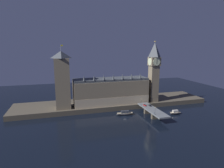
{
  "coord_description": "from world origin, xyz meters",
  "views": [
    {
      "loc": [
        -59.71,
        -162.71,
        65.82
      ],
      "look_at": [
        -7.07,
        20.0,
        29.22
      ],
      "focal_mm": 30.0,
      "sensor_mm": 36.0,
      "label": 1
    }
  ],
  "objects_px": {
    "victoria_tower": "(62,80)",
    "boat_upstream": "(125,113)",
    "clock_tower": "(154,70)",
    "street_lamp_near": "(155,110)",
    "street_lamp_far": "(141,101)",
    "car_southbound_trail": "(150,105)",
    "pedestrian_near_rail": "(154,113)",
    "car_northbound_lead": "(145,105)",
    "boat_downstream": "(175,113)"
  },
  "relations": [
    {
      "from": "street_lamp_near",
      "to": "boat_downstream",
      "type": "xyz_separation_m",
      "value": [
        29.84,
        12.33,
        -9.74
      ]
    },
    {
      "from": "car_southbound_trail",
      "to": "clock_tower",
      "type": "bearing_deg",
      "value": 55.82
    },
    {
      "from": "street_lamp_near",
      "to": "clock_tower",
      "type": "bearing_deg",
      "value": 64.16
    },
    {
      "from": "boat_upstream",
      "to": "boat_downstream",
      "type": "distance_m",
      "value": 51.07
    },
    {
      "from": "car_northbound_lead",
      "to": "pedestrian_near_rail",
      "type": "height_order",
      "value": "pedestrian_near_rail"
    },
    {
      "from": "car_southbound_trail",
      "to": "pedestrian_near_rail",
      "type": "distance_m",
      "value": 23.78
    },
    {
      "from": "car_southbound_trail",
      "to": "boat_downstream",
      "type": "bearing_deg",
      "value": -29.31
    },
    {
      "from": "clock_tower",
      "to": "car_northbound_lead",
      "type": "distance_m",
      "value": 43.36
    },
    {
      "from": "street_lamp_near",
      "to": "boat_upstream",
      "type": "distance_m",
      "value": 32.88
    },
    {
      "from": "victoria_tower",
      "to": "boat_upstream",
      "type": "bearing_deg",
      "value": -22.29
    },
    {
      "from": "car_northbound_lead",
      "to": "street_lamp_far",
      "type": "xyz_separation_m",
      "value": [
        -2.88,
        2.57,
        3.56
      ]
    },
    {
      "from": "victoria_tower",
      "to": "street_lamp_near",
      "type": "height_order",
      "value": "victoria_tower"
    },
    {
      "from": "victoria_tower",
      "to": "car_southbound_trail",
      "type": "xyz_separation_m",
      "value": [
        86.15,
        -23.7,
        -26.78
      ]
    },
    {
      "from": "street_lamp_near",
      "to": "boat_upstream",
      "type": "xyz_separation_m",
      "value": [
        -19.78,
        24.39,
        -9.72
      ]
    },
    {
      "from": "victoria_tower",
      "to": "pedestrian_near_rail",
      "type": "xyz_separation_m",
      "value": [
        78.72,
        -46.28,
        -26.54
      ]
    },
    {
      "from": "street_lamp_near",
      "to": "street_lamp_far",
      "type": "xyz_separation_m",
      "value": [
        0.0,
        29.44,
        -0.19
      ]
    },
    {
      "from": "clock_tower",
      "to": "street_lamp_near",
      "type": "xyz_separation_m",
      "value": [
        -22.22,
        -45.88,
        -30.08
      ]
    },
    {
      "from": "pedestrian_near_rail",
      "to": "boat_upstream",
      "type": "bearing_deg",
      "value": 132.16
    },
    {
      "from": "pedestrian_near_rail",
      "to": "boat_upstream",
      "type": "relative_size",
      "value": 0.09
    },
    {
      "from": "street_lamp_far",
      "to": "clock_tower",
      "type": "bearing_deg",
      "value": 36.49
    },
    {
      "from": "car_southbound_trail",
      "to": "pedestrian_near_rail",
      "type": "xyz_separation_m",
      "value": [
        -7.43,
        -22.58,
        0.24
      ]
    },
    {
      "from": "street_lamp_near",
      "to": "street_lamp_far",
      "type": "relative_size",
      "value": 1.04
    },
    {
      "from": "clock_tower",
      "to": "pedestrian_near_rail",
      "type": "distance_m",
      "value": 59.38
    },
    {
      "from": "boat_upstream",
      "to": "boat_downstream",
      "type": "bearing_deg",
      "value": -13.66
    },
    {
      "from": "victoria_tower",
      "to": "car_southbound_trail",
      "type": "distance_m",
      "value": 93.28
    },
    {
      "from": "car_northbound_lead",
      "to": "pedestrian_near_rail",
      "type": "relative_size",
      "value": 2.87
    },
    {
      "from": "car_northbound_lead",
      "to": "street_lamp_near",
      "type": "bearing_deg",
      "value": -96.11
    },
    {
      "from": "street_lamp_far",
      "to": "victoria_tower",
      "type": "bearing_deg",
      "value": 166.4
    },
    {
      "from": "clock_tower",
      "to": "street_lamp_far",
      "type": "distance_m",
      "value": 40.99
    },
    {
      "from": "pedestrian_near_rail",
      "to": "street_lamp_far",
      "type": "xyz_separation_m",
      "value": [
        -0.4,
        27.33,
        3.4
      ]
    },
    {
      "from": "pedestrian_near_rail",
      "to": "street_lamp_near",
      "type": "bearing_deg",
      "value": -100.76
    },
    {
      "from": "victoria_tower",
      "to": "street_lamp_near",
      "type": "relative_size",
      "value": 8.99
    },
    {
      "from": "clock_tower",
      "to": "pedestrian_near_rail",
      "type": "xyz_separation_m",
      "value": [
        -21.82,
        -43.77,
        -33.67
      ]
    },
    {
      "from": "street_lamp_far",
      "to": "boat_upstream",
      "type": "bearing_deg",
      "value": -165.69
    },
    {
      "from": "victoria_tower",
      "to": "boat_downstream",
      "type": "relative_size",
      "value": 5.31
    },
    {
      "from": "pedestrian_near_rail",
      "to": "boat_downstream",
      "type": "bearing_deg",
      "value": 19.16
    },
    {
      "from": "car_northbound_lead",
      "to": "pedestrian_near_rail",
      "type": "distance_m",
      "value": 24.88
    },
    {
      "from": "street_lamp_near",
      "to": "boat_upstream",
      "type": "height_order",
      "value": "street_lamp_near"
    },
    {
      "from": "clock_tower",
      "to": "car_northbound_lead",
      "type": "bearing_deg",
      "value": -135.5
    },
    {
      "from": "clock_tower",
      "to": "street_lamp_far",
      "type": "xyz_separation_m",
      "value": [
        -22.22,
        -16.44,
        -30.27
      ]
    },
    {
      "from": "boat_downstream",
      "to": "clock_tower",
      "type": "bearing_deg",
      "value": 102.79
    },
    {
      "from": "victoria_tower",
      "to": "boat_upstream",
      "type": "distance_m",
      "value": 71.2
    },
    {
      "from": "car_southbound_trail",
      "to": "street_lamp_near",
      "type": "relative_size",
      "value": 0.65
    },
    {
      "from": "victoria_tower",
      "to": "boat_upstream",
      "type": "xyz_separation_m",
      "value": [
        58.53,
        -24.0,
        -32.67
      ]
    },
    {
      "from": "clock_tower",
      "to": "street_lamp_near",
      "type": "distance_m",
      "value": 59.19
    },
    {
      "from": "car_northbound_lead",
      "to": "boat_upstream",
      "type": "relative_size",
      "value": 0.26
    },
    {
      "from": "street_lamp_near",
      "to": "boat_upstream",
      "type": "bearing_deg",
      "value": 129.04
    },
    {
      "from": "car_northbound_lead",
      "to": "car_southbound_trail",
      "type": "bearing_deg",
      "value": -23.71
    },
    {
      "from": "clock_tower",
      "to": "boat_upstream",
      "type": "height_order",
      "value": "clock_tower"
    },
    {
      "from": "street_lamp_far",
      "to": "street_lamp_near",
      "type": "bearing_deg",
      "value": -90.0
    }
  ]
}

